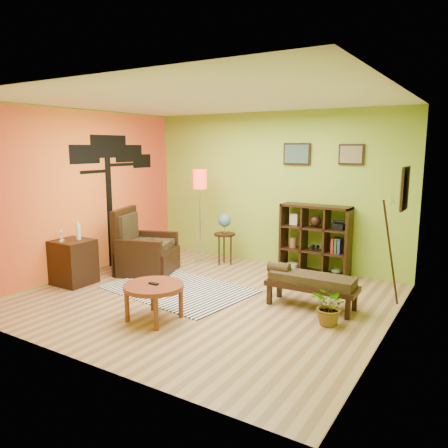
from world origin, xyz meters
The scene contains 11 objects.
ground centered at (0.00, 0.00, 0.00)m, with size 5.00×5.00×0.00m, color tan.
room_shell centered at (-0.09, 0.01, 1.80)m, with size 5.04×4.54×2.82m.
zebra_rug centered at (-0.57, 0.10, 0.01)m, with size 2.12×1.48×0.01m, color white.
coffee_table centered at (-0.10, -1.01, 0.40)m, with size 0.76×0.76×0.49m.
armchair centered at (-1.69, 0.56, 0.34)m, with size 1.17×1.16×1.12m.
side_cabinet centered at (-2.20, -0.54, 0.36)m, with size 0.60×0.55×1.03m.
floor_lamp centered at (-1.21, 1.62, 1.43)m, with size 0.27×0.27×1.76m.
globe_table centered at (-0.75, 1.75, 0.73)m, with size 0.39×0.39×0.96m.
cube_shelf centered at (0.91, 2.03, 0.60)m, with size 1.20×0.35×1.20m.
bench centered at (1.41, 0.45, 0.37)m, with size 1.26×0.47×0.57m.
potted_plant centered at (1.86, -0.02, 0.19)m, with size 0.45×0.50×0.39m, color #26661E.
Camera 1 is at (3.41, -5.03, 2.17)m, focal length 35.00 mm.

